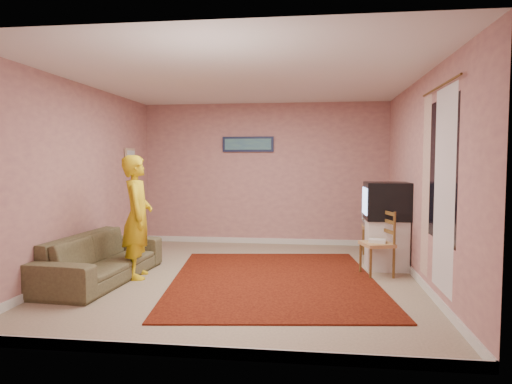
# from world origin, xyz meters

# --- Properties ---
(ground) EXTENTS (5.00, 5.00, 0.00)m
(ground) POSITION_xyz_m (0.00, 0.00, 0.00)
(ground) COLOR tan
(ground) RESTS_ON ground
(wall_back) EXTENTS (4.50, 0.02, 2.60)m
(wall_back) POSITION_xyz_m (0.00, 2.50, 1.30)
(wall_back) COLOR tan
(wall_back) RESTS_ON ground
(wall_front) EXTENTS (4.50, 0.02, 2.60)m
(wall_front) POSITION_xyz_m (0.00, -2.50, 1.30)
(wall_front) COLOR tan
(wall_front) RESTS_ON ground
(wall_left) EXTENTS (0.02, 5.00, 2.60)m
(wall_left) POSITION_xyz_m (-2.25, 0.00, 1.30)
(wall_left) COLOR tan
(wall_left) RESTS_ON ground
(wall_right) EXTENTS (0.02, 5.00, 2.60)m
(wall_right) POSITION_xyz_m (2.25, 0.00, 1.30)
(wall_right) COLOR tan
(wall_right) RESTS_ON ground
(ceiling) EXTENTS (4.50, 5.00, 0.02)m
(ceiling) POSITION_xyz_m (0.00, 0.00, 2.60)
(ceiling) COLOR silver
(ceiling) RESTS_ON wall_back
(baseboard_back) EXTENTS (4.50, 0.02, 0.10)m
(baseboard_back) POSITION_xyz_m (0.00, 2.49, 0.05)
(baseboard_back) COLOR silver
(baseboard_back) RESTS_ON ground
(baseboard_front) EXTENTS (4.50, 0.02, 0.10)m
(baseboard_front) POSITION_xyz_m (0.00, -2.49, 0.05)
(baseboard_front) COLOR silver
(baseboard_front) RESTS_ON ground
(baseboard_left) EXTENTS (0.02, 5.00, 0.10)m
(baseboard_left) POSITION_xyz_m (-2.24, 0.00, 0.05)
(baseboard_left) COLOR silver
(baseboard_left) RESTS_ON ground
(baseboard_right) EXTENTS (0.02, 5.00, 0.10)m
(baseboard_right) POSITION_xyz_m (2.24, 0.00, 0.05)
(baseboard_right) COLOR silver
(baseboard_right) RESTS_ON ground
(window) EXTENTS (0.01, 1.10, 1.50)m
(window) POSITION_xyz_m (2.24, -0.90, 1.45)
(window) COLOR black
(window) RESTS_ON wall_right
(curtain_sheer) EXTENTS (0.01, 0.75, 2.10)m
(curtain_sheer) POSITION_xyz_m (2.23, -1.05, 1.25)
(curtain_sheer) COLOR silver
(curtain_sheer) RESTS_ON wall_right
(curtain_floral) EXTENTS (0.01, 0.35, 2.10)m
(curtain_floral) POSITION_xyz_m (2.21, -0.35, 1.25)
(curtain_floral) COLOR silver
(curtain_floral) RESTS_ON wall_right
(curtain_rod) EXTENTS (0.02, 1.40, 0.02)m
(curtain_rod) POSITION_xyz_m (2.20, -0.90, 2.32)
(curtain_rod) COLOR brown
(curtain_rod) RESTS_ON wall_right
(picture_back) EXTENTS (0.95, 0.04, 0.28)m
(picture_back) POSITION_xyz_m (-0.30, 2.47, 1.85)
(picture_back) COLOR #151C3B
(picture_back) RESTS_ON wall_back
(picture_left) EXTENTS (0.04, 0.38, 0.42)m
(picture_left) POSITION_xyz_m (-2.22, 1.60, 1.55)
(picture_left) COLOR tan
(picture_left) RESTS_ON wall_left
(area_rug) EXTENTS (2.96, 3.53, 0.02)m
(area_rug) POSITION_xyz_m (0.41, -0.11, 0.01)
(area_rug) COLOR black
(area_rug) RESTS_ON ground
(tv_cabinet) EXTENTS (0.56, 0.51, 0.71)m
(tv_cabinet) POSITION_xyz_m (1.95, 0.74, 0.35)
(tv_cabinet) COLOR silver
(tv_cabinet) RESTS_ON ground
(crt_tv) EXTENTS (0.64, 0.57, 0.53)m
(crt_tv) POSITION_xyz_m (1.94, 0.74, 0.98)
(crt_tv) COLOR black
(crt_tv) RESTS_ON tv_cabinet
(chair_a) EXTENTS (0.45, 0.43, 0.50)m
(chair_a) POSITION_xyz_m (1.93, 1.84, 0.56)
(chair_a) COLOR tan
(chair_a) RESTS_ON ground
(dvd_player) EXTENTS (0.39, 0.29, 0.07)m
(dvd_player) POSITION_xyz_m (1.93, 1.84, 0.51)
(dvd_player) COLOR #B3B3B8
(dvd_player) RESTS_ON chair_a
(blue_throw) EXTENTS (0.38, 0.05, 0.40)m
(blue_throw) POSITION_xyz_m (1.93, 2.03, 0.75)
(blue_throw) COLOR #97C6F7
(blue_throw) RESTS_ON chair_a
(chair_b) EXTENTS (0.48, 0.49, 0.48)m
(chair_b) POSITION_xyz_m (1.76, 0.32, 0.54)
(chair_b) COLOR tan
(chair_b) RESTS_ON ground
(game_console) EXTENTS (0.24, 0.19, 0.04)m
(game_console) POSITION_xyz_m (1.76, 0.32, 0.47)
(game_console) COLOR silver
(game_console) RESTS_ON chair_b
(sofa) EXTENTS (0.94, 2.09, 0.60)m
(sofa) POSITION_xyz_m (-1.80, -0.38, 0.30)
(sofa) COLOR brown
(sofa) RESTS_ON ground
(person) EXTENTS (0.54, 0.68, 1.62)m
(person) POSITION_xyz_m (-1.40, -0.16, 0.81)
(person) COLOR gold
(person) RESTS_ON ground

